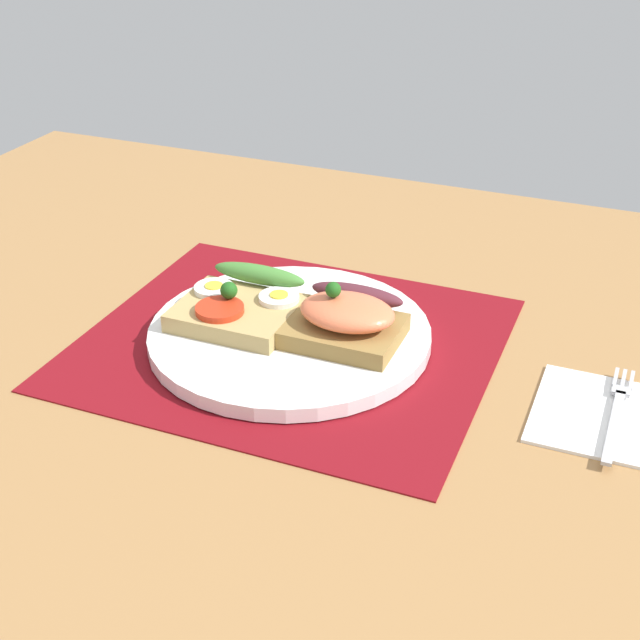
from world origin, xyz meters
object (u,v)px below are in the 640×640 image
(plate, at_px, (290,334))
(sandwich_salmon, at_px, (345,319))
(sandwich_egg_tomato, at_px, (240,305))
(fork, at_px, (617,410))
(napkin, at_px, (610,416))

(plate, bearing_deg, sandwich_salmon, 3.71)
(sandwich_egg_tomato, relative_size, sandwich_salmon, 1.03)
(sandwich_salmon, bearing_deg, plate, -176.29)
(sandwich_salmon, distance_m, fork, 0.24)
(napkin, xyz_separation_m, fork, (0.00, 0.00, 0.00))
(sandwich_egg_tomato, xyz_separation_m, sandwich_salmon, (0.10, 0.00, 0.01))
(sandwich_salmon, xyz_separation_m, napkin, (0.23, -0.01, -0.03))
(plate, height_order, fork, plate)
(sandwich_salmon, xyz_separation_m, fork, (0.24, -0.01, -0.03))
(napkin, bearing_deg, sandwich_egg_tomato, 177.90)
(sandwich_salmon, bearing_deg, fork, -2.67)
(napkin, distance_m, fork, 0.01)
(plate, relative_size, sandwich_egg_tomato, 2.41)
(sandwich_salmon, height_order, napkin, sandwich_salmon)
(napkin, relative_size, fork, 0.87)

